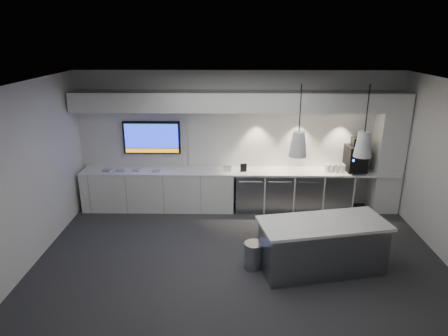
{
  "coord_description": "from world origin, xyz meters",
  "views": [
    {
      "loc": [
        -0.17,
        -6.02,
        3.71
      ],
      "look_at": [
        -0.29,
        1.1,
        1.32
      ],
      "focal_mm": 32.0,
      "sensor_mm": 36.0,
      "label": 1
    }
  ],
  "objects_px": {
    "island": "(322,246)",
    "bin": "(254,255)",
    "coffee_machine": "(356,157)",
    "wall_tv": "(152,138)"
  },
  "relations": [
    {
      "from": "island",
      "to": "coffee_machine",
      "type": "distance_m",
      "value": 2.82
    },
    {
      "from": "coffee_machine",
      "to": "island",
      "type": "bearing_deg",
      "value": -119.97
    },
    {
      "from": "bin",
      "to": "island",
      "type": "bearing_deg",
      "value": -2.27
    },
    {
      "from": "wall_tv",
      "to": "island",
      "type": "xyz_separation_m",
      "value": [
        3.23,
        -2.69,
        -1.12
      ]
    },
    {
      "from": "wall_tv",
      "to": "island",
      "type": "bearing_deg",
      "value": -39.79
    },
    {
      "from": "bin",
      "to": "coffee_machine",
      "type": "xyz_separation_m",
      "value": [
        2.3,
        2.4,
        0.98
      ]
    },
    {
      "from": "island",
      "to": "bin",
      "type": "relative_size",
      "value": 4.86
    },
    {
      "from": "island",
      "to": "bin",
      "type": "xyz_separation_m",
      "value": [
        -1.11,
        0.04,
        -0.21
      ]
    },
    {
      "from": "bin",
      "to": "coffee_machine",
      "type": "bearing_deg",
      "value": 46.22
    },
    {
      "from": "wall_tv",
      "to": "bin",
      "type": "bearing_deg",
      "value": -51.25
    }
  ]
}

